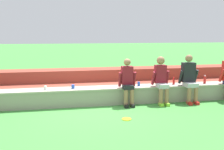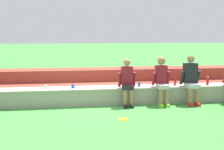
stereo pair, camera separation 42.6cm
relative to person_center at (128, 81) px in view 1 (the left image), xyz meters
The scene contains 12 objects.
ground_plane 1.12m from the person_center, behind, with size 80.00×80.00×0.00m, color #428E3D.
stone_seating_wall 1.01m from the person_center, 164.10° to the left, with size 8.90×0.52×0.48m.
brick_bleachers 1.89m from the person_center, 118.38° to the left, with size 12.27×1.51×0.79m.
person_center is the anchor object (origin of this frame).
person_right_of_center 0.99m from the person_center, ahead, with size 0.50×0.59×1.35m.
person_far_right 1.85m from the person_center, ahead, with size 0.56×0.58×1.38m.
water_bottle_mid_left 2.50m from the person_center, ahead, with size 0.07×0.07×0.24m.
water_bottle_near_left 1.52m from the person_center, 10.91° to the left, with size 0.07×0.07×0.22m.
plastic_cup_middle 0.49m from the person_center, 32.48° to the left, with size 0.08×0.08×0.12m, color blue.
plastic_cup_right_end 1.53m from the person_center, behind, with size 0.09×0.09×0.11m, color blue.
plastic_cup_left_end 2.26m from the person_center, behind, with size 0.08×0.08×0.11m, color white.
frisbee 1.37m from the person_center, 104.59° to the right, with size 0.22×0.22×0.02m, color yellow.
Camera 1 is at (-0.76, -6.67, 2.02)m, focal length 40.28 mm.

